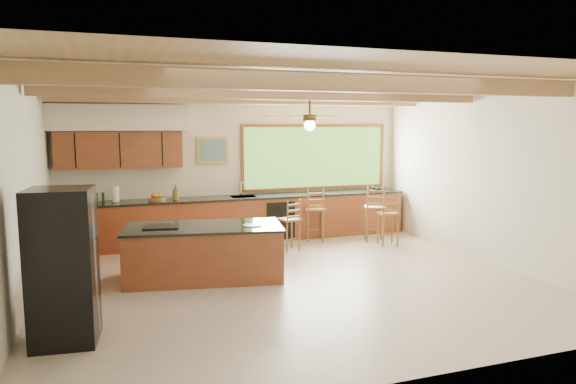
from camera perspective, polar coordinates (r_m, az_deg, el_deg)
name	(u,v)px	position (r m, az deg, el deg)	size (l,w,h in m)	color
ground	(290,281)	(7.94, 0.27, -9.87)	(7.20, 7.20, 0.00)	#B8A899
room_shell	(267,135)	(8.15, -2.38, 6.39)	(7.27, 6.54, 3.02)	beige
counter_run	(207,224)	(10.00, -8.99, -3.58)	(7.12, 3.10, 1.23)	brown
island	(204,252)	(8.09, -9.29, -6.59)	(2.53, 1.51, 0.85)	brown
refrigerator	(63,267)	(6.10, -23.71, -7.59)	(0.73, 0.71, 1.70)	black
bar_stool_a	(316,210)	(10.45, 3.13, -2.01)	(0.49, 0.49, 1.09)	brown
bar_stool_b	(290,220)	(9.66, 0.26, -3.18)	(0.42, 0.42, 0.98)	brown
bar_stool_c	(390,214)	(10.24, 11.22, -2.44)	(0.44, 0.44, 1.06)	brown
bar_stool_d	(376,208)	(10.55, 9.79, -1.80)	(0.54, 0.55, 1.16)	brown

